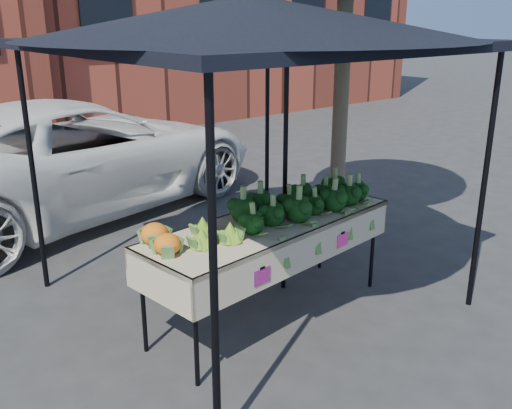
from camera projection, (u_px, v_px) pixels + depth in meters
name	position (u px, v px, depth m)	size (l,w,h in m)	color
ground	(292.00, 316.00, 5.08)	(90.00, 90.00, 0.00)	#2A2A2D
table	(271.00, 269.00, 4.95)	(2.47, 1.05, 0.90)	#BAAF95
canopy	(250.00, 157.00, 5.04)	(3.16, 3.16, 2.74)	black
broccoli_heap	(300.00, 197.00, 5.01)	(1.55, 0.58, 0.27)	black
romanesco_cluster	(208.00, 228.00, 4.37)	(0.44, 0.48, 0.21)	#80A431
cauliflower_pair	(161.00, 238.00, 4.20)	(0.24, 0.44, 0.19)	orange
vehicle	(58.00, 1.00, 7.09)	(2.54, 1.53, 5.51)	white
street_tree	(344.00, 32.00, 5.85)	(2.45, 2.45, 4.82)	#1E4C14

